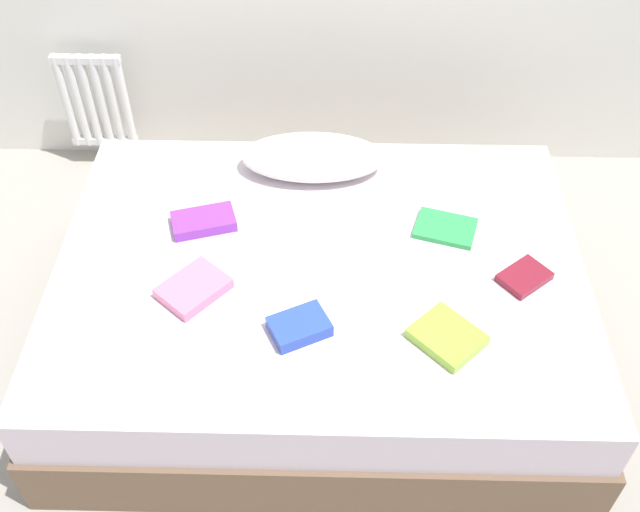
{
  "coord_description": "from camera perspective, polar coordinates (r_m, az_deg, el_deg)",
  "views": [
    {
      "loc": [
        0.05,
        -1.91,
        2.48
      ],
      "look_at": [
        0.0,
        0.05,
        0.48
      ],
      "focal_mm": 41.58,
      "sensor_mm": 36.0,
      "label": 1
    }
  ],
  "objects": [
    {
      "name": "textbook_pink",
      "position": [
        2.67,
        -9.7,
        -2.46
      ],
      "size": [
        0.28,
        0.29,
        0.04
      ],
      "primitive_type": "cube",
      "rotation": [
        0.0,
        0.0,
        0.85
      ],
      "color": "pink",
      "rests_on": "bed"
    },
    {
      "name": "ground_plane",
      "position": [
        3.13,
        -0.02,
        -6.82
      ],
      "size": [
        8.0,
        8.0,
        0.0
      ],
      "primitive_type": "plane",
      "color": "#9E998E"
    },
    {
      "name": "textbook_maroon",
      "position": [
        2.78,
        15.45,
        -1.57
      ],
      "size": [
        0.22,
        0.21,
        0.03
      ],
      "primitive_type": "cube",
      "rotation": [
        0.0,
        0.0,
        0.68
      ],
      "color": "maroon",
      "rests_on": "bed"
    },
    {
      "name": "pillow",
      "position": [
        3.11,
        -0.55,
        7.63
      ],
      "size": [
        0.6,
        0.3,
        0.14
      ],
      "primitive_type": "ellipsoid",
      "color": "white",
      "rests_on": "bed"
    },
    {
      "name": "textbook_lime",
      "position": [
        2.53,
        9.76,
        -6.14
      ],
      "size": [
        0.28,
        0.28,
        0.04
      ],
      "primitive_type": "cube",
      "rotation": [
        0.0,
        0.0,
        -0.8
      ],
      "color": "#8CC638",
      "rests_on": "bed"
    },
    {
      "name": "radiator",
      "position": [
        3.94,
        -16.87,
        11.29
      ],
      "size": [
        0.34,
        0.04,
        0.51
      ],
      "color": "white",
      "rests_on": "ground"
    },
    {
      "name": "bed",
      "position": [
        2.94,
        -0.02,
        -3.88
      ],
      "size": [
        2.0,
        1.5,
        0.5
      ],
      "color": "brown",
      "rests_on": "ground"
    },
    {
      "name": "textbook_blue",
      "position": [
        2.51,
        -1.6,
        -5.45
      ],
      "size": [
        0.23,
        0.21,
        0.05
      ],
      "primitive_type": "cube",
      "rotation": [
        0.0,
        0.0,
        0.46
      ],
      "color": "#2847B7",
      "rests_on": "bed"
    },
    {
      "name": "textbook_green",
      "position": [
        2.9,
        9.62,
        2.13
      ],
      "size": [
        0.27,
        0.23,
        0.02
      ],
      "primitive_type": "cube",
      "rotation": [
        0.0,
        0.0,
        -0.29
      ],
      "color": "green",
      "rests_on": "bed"
    },
    {
      "name": "textbook_purple",
      "position": [
        2.91,
        -8.95,
        2.66
      ],
      "size": [
        0.27,
        0.2,
        0.04
      ],
      "primitive_type": "cube",
      "rotation": [
        0.0,
        0.0,
        0.29
      ],
      "color": "purple",
      "rests_on": "bed"
    }
  ]
}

